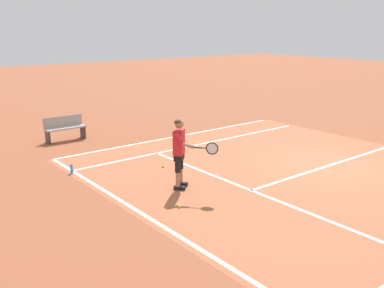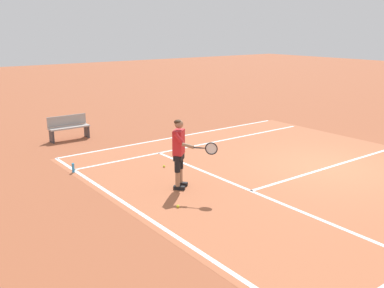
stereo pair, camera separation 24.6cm
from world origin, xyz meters
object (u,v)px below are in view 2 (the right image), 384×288
Objects in this scene: tennis_ball_by_baseline at (164,166)px; tennis_player at (180,149)px; tennis_ball_near_feet at (178,206)px; courtside_bench at (69,127)px; water_bottle at (73,168)px.

tennis_player is at bearing -19.76° from tennis_ball_by_baseline.
courtside_bench reaches higher than tennis_ball_near_feet.
water_bottle reaches higher than tennis_ball_by_baseline.
tennis_ball_near_feet is at bearing -27.29° from tennis_ball_by_baseline.
tennis_player reaches higher than tennis_ball_near_feet.
tennis_ball_by_baseline is at bearing 63.34° from water_bottle.
tennis_ball_by_baseline is 0.25× the size of water_bottle.
water_bottle is (-1.12, -2.22, 0.10)m from tennis_ball_by_baseline.
courtside_bench is 3.80m from water_bottle.
courtside_bench is (-6.26, -0.36, -0.54)m from tennis_player.
tennis_ball_near_feet is 7.26m from courtside_bench.
tennis_ball_near_feet is at bearing -3.10° from courtside_bench.
tennis_ball_by_baseline is at bearing 11.26° from courtside_bench.
tennis_player is at bearing 31.45° from water_bottle.
tennis_player is 6.58× the size of water_bottle.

